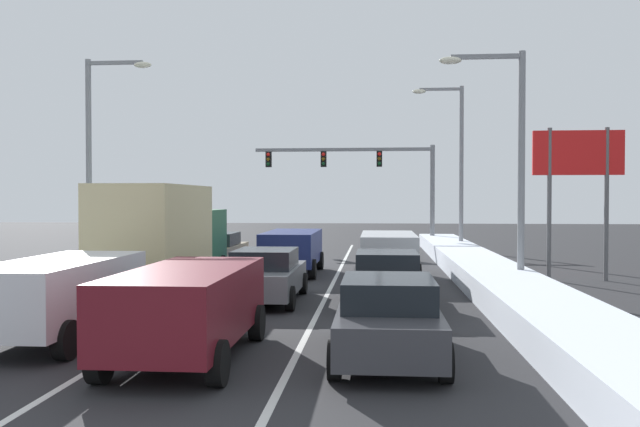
# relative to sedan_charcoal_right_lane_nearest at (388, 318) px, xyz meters

# --- Properties ---
(ground_plane) EXTENTS (120.00, 120.00, 0.00)m
(ground_plane) POSITION_rel_sedan_charcoal_right_lane_nearest_xyz_m (-3.41, 7.14, -0.76)
(ground_plane) COLOR #28282B
(lane_stripe_between_right_lane_and_center_lane) EXTENTS (0.14, 38.46, 0.01)m
(lane_stripe_between_right_lane_and_center_lane) POSITION_rel_sedan_charcoal_right_lane_nearest_xyz_m (-1.71, 10.63, -0.76)
(lane_stripe_between_right_lane_and_center_lane) COLOR silver
(lane_stripe_between_right_lane_and_center_lane) RESTS_ON ground
(lane_stripe_between_center_lane_and_left_lane) EXTENTS (0.14, 38.46, 0.01)m
(lane_stripe_between_center_lane_and_left_lane) POSITION_rel_sedan_charcoal_right_lane_nearest_xyz_m (-5.11, 10.63, -0.76)
(lane_stripe_between_center_lane_and_left_lane) COLOR silver
(lane_stripe_between_center_lane_and_left_lane) RESTS_ON ground
(snow_bank_right_shoulder) EXTENTS (2.14, 38.46, 0.73)m
(snow_bank_right_shoulder) POSITION_rel_sedan_charcoal_right_lane_nearest_xyz_m (3.59, 10.63, -0.40)
(snow_bank_right_shoulder) COLOR silver
(snow_bank_right_shoulder) RESTS_ON ground
(snow_bank_left_shoulder) EXTENTS (2.05, 38.46, 0.61)m
(snow_bank_left_shoulder) POSITION_rel_sedan_charcoal_right_lane_nearest_xyz_m (-10.41, 10.63, -0.46)
(snow_bank_left_shoulder) COLOR silver
(snow_bank_left_shoulder) RESTS_ON ground
(sedan_charcoal_right_lane_nearest) EXTENTS (2.00, 4.50, 1.51)m
(sedan_charcoal_right_lane_nearest) POSITION_rel_sedan_charcoal_right_lane_nearest_xyz_m (0.00, 0.00, 0.00)
(sedan_charcoal_right_lane_nearest) COLOR #38383D
(sedan_charcoal_right_lane_nearest) RESTS_ON ground
(sedan_black_right_lane_second) EXTENTS (2.00, 4.50, 1.51)m
(sedan_black_right_lane_second) POSITION_rel_sedan_charcoal_right_lane_nearest_xyz_m (0.08, 5.95, 0.00)
(sedan_black_right_lane_second) COLOR black
(sedan_black_right_lane_second) RESTS_ON ground
(suv_silver_right_lane_third) EXTENTS (2.16, 4.90, 1.67)m
(suv_silver_right_lane_third) POSITION_rel_sedan_charcoal_right_lane_nearest_xyz_m (0.24, 12.13, 0.25)
(suv_silver_right_lane_third) COLOR #B7BABF
(suv_silver_right_lane_third) RESTS_ON ground
(suv_maroon_center_lane_nearest) EXTENTS (2.16, 4.90, 1.67)m
(suv_maroon_center_lane_nearest) POSITION_rel_sedan_charcoal_right_lane_nearest_xyz_m (-3.65, -0.34, 0.25)
(suv_maroon_center_lane_nearest) COLOR maroon
(suv_maroon_center_lane_nearest) RESTS_ON ground
(sedan_gray_center_lane_second) EXTENTS (2.00, 4.50, 1.51)m
(sedan_gray_center_lane_second) POSITION_rel_sedan_charcoal_right_lane_nearest_xyz_m (-3.35, 6.50, 0.00)
(sedan_gray_center_lane_second) COLOR slate
(sedan_gray_center_lane_second) RESTS_ON ground
(suv_navy_center_lane_third) EXTENTS (2.16, 4.90, 1.67)m
(suv_navy_center_lane_third) POSITION_rel_sedan_charcoal_right_lane_nearest_xyz_m (-3.49, 13.49, 0.25)
(suv_navy_center_lane_third) COLOR navy
(suv_navy_center_lane_third) RESTS_ON ground
(suv_white_left_lane_nearest) EXTENTS (2.16, 4.90, 1.67)m
(suv_white_left_lane_nearest) POSITION_rel_sedan_charcoal_right_lane_nearest_xyz_m (-6.82, 1.08, 0.25)
(suv_white_left_lane_nearest) COLOR silver
(suv_white_left_lane_nearest) RESTS_ON ground
(box_truck_left_lane_second) EXTENTS (2.53, 7.20, 3.36)m
(box_truck_left_lane_second) POSITION_rel_sedan_charcoal_right_lane_nearest_xyz_m (-6.92, 8.15, 1.14)
(box_truck_left_lane_second) COLOR #1E5633
(box_truck_left_lane_second) RESTS_ON ground
(sedan_tan_left_lane_third) EXTENTS (2.00, 4.50, 1.51)m
(sedan_tan_left_lane_third) POSITION_rel_sedan_charcoal_right_lane_nearest_xyz_m (-6.95, 15.37, 0.00)
(sedan_tan_left_lane_third) COLOR #937F60
(sedan_tan_left_lane_third) RESTS_ON ground
(traffic_light_gantry) EXTENTS (10.94, 0.47, 6.20)m
(traffic_light_gantry) POSITION_rel_sedan_charcoal_right_lane_nearest_xyz_m (-0.64, 28.11, 3.97)
(traffic_light_gantry) COLOR slate
(traffic_light_gantry) RESTS_ON ground
(street_lamp_right_near) EXTENTS (2.66, 0.36, 7.53)m
(street_lamp_right_near) POSITION_rel_sedan_charcoal_right_lane_nearest_xyz_m (3.91, 8.89, 3.79)
(street_lamp_right_near) COLOR gray
(street_lamp_right_near) RESTS_ON ground
(street_lamp_right_mid) EXTENTS (2.66, 0.36, 8.83)m
(street_lamp_right_mid) POSITION_rel_sedan_charcoal_right_lane_nearest_xyz_m (3.89, 22.87, 4.47)
(street_lamp_right_mid) COLOR gray
(street_lamp_right_mid) RESTS_ON ground
(street_lamp_left_mid) EXTENTS (2.66, 0.36, 8.41)m
(street_lamp_left_mid) POSITION_rel_sedan_charcoal_right_lane_nearest_xyz_m (-11.12, 12.95, 4.25)
(street_lamp_left_mid) COLOR gray
(street_lamp_left_mid) RESTS_ON ground
(roadside_sign_right) EXTENTS (3.20, 0.16, 5.50)m
(roadside_sign_right) POSITION_rel_sedan_charcoal_right_lane_nearest_xyz_m (7.01, 12.23, 3.25)
(roadside_sign_right) COLOR #59595B
(roadside_sign_right) RESTS_ON ground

